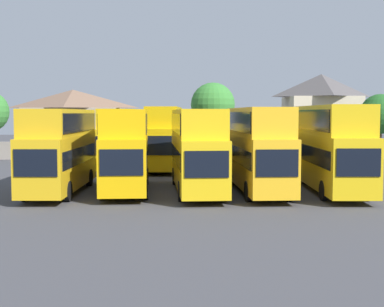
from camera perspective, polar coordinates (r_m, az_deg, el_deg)
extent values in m
plane|color=#424247|center=(50.54, -0.23, -1.12)|extent=(140.00, 140.00, 0.00)
cube|color=gray|center=(55.96, -0.28, 0.32)|extent=(56.00, 0.50, 1.80)
cube|color=gold|center=(33.02, -13.57, -0.80)|extent=(2.54, 10.12, 3.04)
cube|color=black|center=(28.10, -15.97, -0.96)|extent=(2.15, 0.10, 1.37)
cube|color=black|center=(32.99, -13.58, -0.17)|extent=(2.58, 9.31, 0.96)
cube|color=gold|center=(33.15, -13.54, 3.17)|extent=(2.49, 9.61, 1.52)
cube|color=black|center=(33.15, -13.54, 3.17)|extent=(2.57, 9.11, 1.07)
cylinder|color=black|center=(29.89, -12.81, -3.86)|extent=(0.31, 1.10, 1.10)
cylinder|color=black|center=(30.46, -16.95, -3.79)|extent=(0.31, 1.10, 1.10)
cylinder|color=black|center=(35.97, -10.64, -2.48)|extent=(0.31, 1.10, 1.10)
cylinder|color=black|center=(36.44, -14.12, -2.45)|extent=(0.31, 1.10, 1.10)
cube|color=#F1B20A|center=(32.99, -6.86, -0.76)|extent=(3.11, 10.29, 2.99)
cube|color=black|center=(27.89, -7.35, -0.93)|extent=(2.20, 0.21, 1.34)
cube|color=black|center=(32.97, -6.87, -0.14)|extent=(3.10, 9.48, 0.94)
cube|color=#F1B20A|center=(33.13, -6.88, 3.19)|extent=(3.03, 9.78, 1.56)
cube|color=black|center=(33.13, -6.88, 3.19)|extent=(3.09, 9.28, 1.09)
cylinder|color=black|center=(29.98, -4.91, -3.75)|extent=(0.37, 1.12, 1.10)
cylinder|color=black|center=(30.09, -9.31, -3.76)|extent=(0.37, 1.12, 1.10)
cylinder|color=black|center=(36.22, -4.79, -2.37)|extent=(0.37, 1.12, 1.10)
cylinder|color=black|center=(36.32, -8.43, -2.39)|extent=(0.37, 1.12, 1.10)
cube|color=yellow|center=(32.56, 0.50, -0.83)|extent=(3.22, 11.42, 2.95)
cube|color=black|center=(26.92, 1.55, -1.13)|extent=(2.19, 0.22, 1.33)
cube|color=black|center=(32.53, 0.50, -0.21)|extent=(3.20, 10.52, 0.93)
cube|color=yellow|center=(32.72, 0.46, 3.19)|extent=(3.13, 10.85, 1.60)
cube|color=black|center=(32.72, 0.46, 3.19)|extent=(3.19, 10.29, 1.12)
cylinder|color=black|center=(29.38, 3.33, -3.90)|extent=(0.37, 1.12, 1.10)
cylinder|color=black|center=(29.16, -1.15, -3.96)|extent=(0.37, 1.12, 1.10)
cylinder|color=black|center=(36.26, 1.82, -2.35)|extent=(0.37, 1.12, 1.10)
cylinder|color=black|center=(36.09, -1.80, -2.39)|extent=(0.37, 1.12, 1.10)
cube|color=yellow|center=(32.62, 6.87, -0.79)|extent=(2.89, 10.72, 3.02)
cube|color=black|center=(27.38, 8.85, -1.00)|extent=(2.12, 0.18, 1.36)
cube|color=black|center=(32.59, 6.87, -0.15)|extent=(2.89, 9.88, 0.95)
cube|color=yellow|center=(32.76, 6.82, 3.31)|extent=(2.81, 10.19, 1.63)
cube|color=black|center=(32.76, 6.82, 3.31)|extent=(2.88, 9.66, 1.14)
cylinder|color=black|center=(29.79, 10.07, -3.85)|extent=(0.35, 1.11, 1.10)
cylinder|color=black|center=(29.36, 5.86, -3.93)|extent=(0.35, 1.11, 1.10)
cylinder|color=black|center=(36.18, 7.64, -2.40)|extent=(0.35, 1.11, 1.10)
cylinder|color=black|center=(35.82, 4.17, -2.44)|extent=(0.35, 1.11, 1.10)
cube|color=yellow|center=(33.95, 14.03, -0.63)|extent=(2.70, 12.01, 3.09)
cube|color=black|center=(28.14, 16.93, -0.90)|extent=(2.18, 0.12, 1.39)
cube|color=black|center=(33.92, 14.04, -0.01)|extent=(2.72, 11.06, 0.97)
cube|color=yellow|center=(34.12, 13.98, 3.42)|extent=(2.64, 11.41, 1.70)
cube|color=black|center=(34.12, 13.98, 3.42)|extent=(2.72, 10.82, 1.19)
cylinder|color=black|center=(30.84, 17.68, -3.71)|extent=(0.32, 1.11, 1.10)
cylinder|color=black|center=(30.24, 13.54, -3.78)|extent=(0.32, 1.11, 1.10)
cylinder|color=black|center=(37.93, 14.34, -2.19)|extent=(0.32, 1.11, 1.10)
cylinder|color=black|center=(37.45, 10.95, -2.22)|extent=(0.32, 1.11, 1.10)
cube|color=yellow|center=(46.57, -7.05, 0.76)|extent=(3.40, 11.05, 3.12)
cube|color=black|center=(41.21, -8.47, 0.82)|extent=(2.24, 0.26, 1.40)
cube|color=black|center=(46.55, -7.05, 1.22)|extent=(3.37, 10.19, 0.98)
cube|color=yellow|center=(46.76, -7.01, 3.64)|extent=(3.30, 10.50, 1.57)
cube|color=black|center=(46.76, -7.01, 3.64)|extent=(3.35, 9.97, 1.10)
cylinder|color=black|center=(43.16, -6.34, -1.33)|extent=(0.39, 1.12, 1.10)
cylinder|color=black|center=(43.63, -9.37, -1.30)|extent=(0.39, 1.12, 1.10)
cylinder|color=black|center=(49.79, -4.98, -0.58)|extent=(0.39, 1.12, 1.10)
cylinder|color=black|center=(50.20, -7.63, -0.56)|extent=(0.39, 1.12, 1.10)
cube|color=#E5B40C|center=(46.14, -2.83, 0.79)|extent=(2.84, 11.79, 3.17)
cube|color=black|center=(40.26, -3.38, 0.83)|extent=(2.21, 0.14, 1.43)
cube|color=black|center=(46.11, -2.84, 1.26)|extent=(2.85, 10.85, 1.00)
cube|color=#E5B40C|center=(46.35, -2.82, 3.80)|extent=(2.77, 11.20, 1.67)
cube|color=black|center=(46.35, -2.82, 3.80)|extent=(2.85, 10.62, 1.17)
cylinder|color=black|center=(42.56, -1.60, -1.38)|extent=(0.33, 1.11, 1.10)
cylinder|color=black|center=(42.73, -4.68, -1.37)|extent=(0.33, 1.11, 1.10)
cylinder|color=black|center=(49.80, -1.23, -0.57)|extent=(0.33, 1.11, 1.10)
cylinder|color=black|center=(49.94, -3.88, -0.56)|extent=(0.33, 1.11, 1.10)
cube|color=yellow|center=(45.75, 2.53, 0.68)|extent=(2.85, 10.76, 3.04)
cube|color=black|center=(40.38, 2.74, 0.72)|extent=(2.23, 0.15, 1.37)
cube|color=black|center=(45.73, 2.53, 1.13)|extent=(2.86, 9.90, 0.96)
cylinder|color=black|center=(42.61, 4.21, -1.38)|extent=(0.33, 1.11, 1.10)
cylinder|color=black|center=(42.54, 1.08, -1.38)|extent=(0.33, 1.11, 1.10)
cylinder|color=black|center=(49.20, 3.77, -0.63)|extent=(0.33, 1.11, 1.10)
cylinder|color=black|center=(49.14, 1.06, -0.63)|extent=(0.33, 1.11, 1.10)
cube|color=#EAB011|center=(46.72, 7.12, 0.73)|extent=(2.96, 11.94, 3.05)
cube|color=black|center=(40.87, 8.60, 0.73)|extent=(2.19, 0.17, 1.37)
cube|color=black|center=(46.70, 7.12, 1.17)|extent=(2.96, 11.00, 0.96)
cube|color=#EAB011|center=(46.93, 7.08, 3.46)|extent=(2.88, 11.35, 1.40)
cube|color=black|center=(46.93, 7.08, 3.46)|extent=(2.95, 10.76, 0.98)
cylinder|color=black|center=(43.46, 9.44, -1.32)|extent=(0.34, 1.11, 1.10)
cylinder|color=black|center=(43.02, 6.47, -1.34)|extent=(0.34, 1.11, 1.10)
cylinder|color=black|center=(50.63, 7.64, -0.52)|extent=(0.34, 1.11, 1.10)
cylinder|color=black|center=(50.25, 5.08, -0.54)|extent=(0.34, 1.11, 1.10)
cube|color=tan|center=(64.88, -12.22, 2.31)|extent=(10.29, 7.17, 5.31)
pyramid|color=brown|center=(64.87, -12.27, 5.58)|extent=(10.80, 7.53, 2.09)
cube|color=beige|center=(64.83, 13.23, 2.86)|extent=(7.75, 7.52, 6.58)
pyramid|color=#514C4C|center=(64.89, 13.29, 6.90)|extent=(8.13, 7.90, 2.58)
cylinder|color=brown|center=(58.47, 2.17, 1.55)|extent=(0.56, 0.56, 3.96)
sphere|color=#387F33|center=(58.41, 2.18, 5.10)|extent=(4.69, 4.69, 4.69)
cylinder|color=brown|center=(57.25, 18.89, 0.90)|extent=(0.45, 0.45, 3.23)
sphere|color=#235B23|center=(57.17, 18.96, 3.90)|extent=(3.96, 3.96, 3.96)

